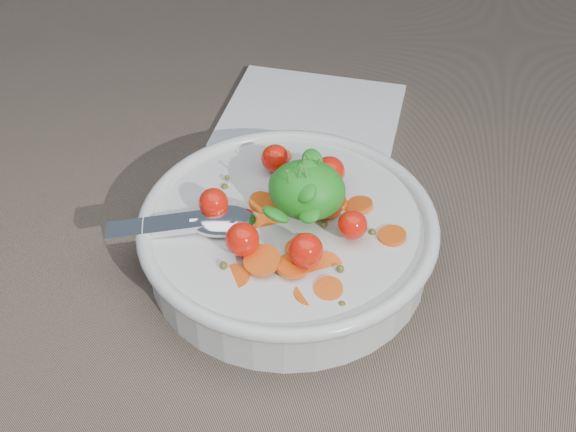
# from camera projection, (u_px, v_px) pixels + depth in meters

# --- Properties ---
(ground) EXTENTS (6.00, 6.00, 0.00)m
(ground) POSITION_uv_depth(u_px,v_px,m) (262.00, 259.00, 0.60)
(ground) COLOR #7A6857
(ground) RESTS_ON ground
(bowl) EXTENTS (0.26, 0.24, 0.10)m
(bowl) POSITION_uv_depth(u_px,v_px,m) (288.00, 235.00, 0.58)
(bowl) COLOR silver
(bowl) RESTS_ON ground
(napkin) EXTENTS (0.18, 0.16, 0.01)m
(napkin) POSITION_uv_depth(u_px,v_px,m) (311.00, 116.00, 0.74)
(napkin) COLOR white
(napkin) RESTS_ON ground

